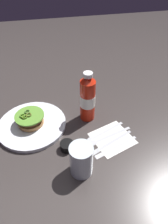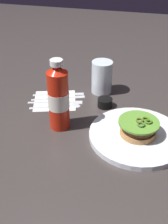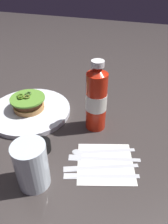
{
  "view_description": "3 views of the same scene",
  "coord_description": "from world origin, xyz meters",
  "px_view_note": "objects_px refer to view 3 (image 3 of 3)",
  "views": [
    {
      "loc": [
        0.03,
        0.6,
        0.61
      ],
      "look_at": [
        -0.1,
        0.02,
        0.07
      ],
      "focal_mm": 31.1,
      "sensor_mm": 36.0,
      "label": 1
    },
    {
      "loc": [
        0.13,
        -0.71,
        0.54
      ],
      "look_at": [
        -0.06,
        0.01,
        0.05
      ],
      "focal_mm": 44.61,
      "sensor_mm": 36.0,
      "label": 2
    },
    {
      "loc": [
        -0.27,
        0.51,
        0.46
      ],
      "look_at": [
        -0.1,
        0.0,
        0.07
      ],
      "focal_mm": 34.12,
      "sensor_mm": 36.0,
      "label": 3
    }
  ],
  "objects_px": {
    "water_glass": "(32,165)",
    "fork_utensil": "(98,158)",
    "napkin": "(105,163)",
    "condiment_cup": "(42,146)",
    "spoon_utensil": "(94,151)",
    "burger_sandwich": "(28,103)",
    "dinner_plate": "(30,111)",
    "steak_knife": "(96,167)",
    "butter_knife": "(97,175)",
    "ketchup_bottle": "(96,99)"
  },
  "relations": [
    {
      "from": "water_glass",
      "to": "fork_utensil",
      "type": "xyz_separation_m",
      "value": [
        -0.13,
        -0.12,
        -0.06
      ]
    },
    {
      "from": "dinner_plate",
      "to": "butter_knife",
      "type": "height_order",
      "value": "dinner_plate"
    },
    {
      "from": "dinner_plate",
      "to": "burger_sandwich",
      "type": "bearing_deg",
      "value": -40.6
    },
    {
      "from": "napkin",
      "to": "butter_knife",
      "type": "bearing_deg",
      "value": 77.77
    },
    {
      "from": "dinner_plate",
      "to": "water_glass",
      "type": "relative_size",
      "value": 2.32
    },
    {
      "from": "water_glass",
      "to": "fork_utensil",
      "type": "height_order",
      "value": "water_glass"
    },
    {
      "from": "water_glass",
      "to": "fork_utensil",
      "type": "bearing_deg",
      "value": -136.56
    },
    {
      "from": "dinner_plate",
      "to": "napkin",
      "type": "xyz_separation_m",
      "value": [
        -0.32,
        0.14,
        -0.01
      ]
    },
    {
      "from": "dinner_plate",
      "to": "napkin",
      "type": "height_order",
      "value": "dinner_plate"
    },
    {
      "from": "burger_sandwich",
      "to": "water_glass",
      "type": "distance_m",
      "value": 0.31
    },
    {
      "from": "ketchup_bottle",
      "to": "steak_knife",
      "type": "relative_size",
      "value": 1.2
    },
    {
      "from": "butter_knife",
      "to": "spoon_utensil",
      "type": "bearing_deg",
      "value": -69.88
    },
    {
      "from": "water_glass",
      "to": "butter_knife",
      "type": "relative_size",
      "value": 0.65
    },
    {
      "from": "ketchup_bottle",
      "to": "water_glass",
      "type": "relative_size",
      "value": 1.85
    },
    {
      "from": "butter_knife",
      "to": "water_glass",
      "type": "bearing_deg",
      "value": 24.51
    },
    {
      "from": "water_glass",
      "to": "butter_knife",
      "type": "distance_m",
      "value": 0.17
    },
    {
      "from": "condiment_cup",
      "to": "butter_knife",
      "type": "height_order",
      "value": "condiment_cup"
    },
    {
      "from": "spoon_utensil",
      "to": "steak_knife",
      "type": "height_order",
      "value": "same"
    },
    {
      "from": "ketchup_bottle",
      "to": "napkin",
      "type": "height_order",
      "value": "ketchup_bottle"
    },
    {
      "from": "condiment_cup",
      "to": "dinner_plate",
      "type": "bearing_deg",
      "value": -49.7
    },
    {
      "from": "ketchup_bottle",
      "to": "steak_knife",
      "type": "bearing_deg",
      "value": 106.87
    },
    {
      "from": "burger_sandwich",
      "to": "dinner_plate",
      "type": "bearing_deg",
      "value": 139.4
    },
    {
      "from": "burger_sandwich",
      "to": "water_glass",
      "type": "height_order",
      "value": "water_glass"
    },
    {
      "from": "condiment_cup",
      "to": "spoon_utensil",
      "type": "distance_m",
      "value": 0.15
    },
    {
      "from": "steak_knife",
      "to": "burger_sandwich",
      "type": "bearing_deg",
      "value": -29.23
    },
    {
      "from": "burger_sandwich",
      "to": "ketchup_bottle",
      "type": "bearing_deg",
      "value": -179.77
    },
    {
      "from": "condiment_cup",
      "to": "napkin",
      "type": "distance_m",
      "value": 0.19
    },
    {
      "from": "water_glass",
      "to": "steak_knife",
      "type": "bearing_deg",
      "value": -145.82
    },
    {
      "from": "dinner_plate",
      "to": "spoon_utensil",
      "type": "height_order",
      "value": "dinner_plate"
    },
    {
      "from": "steak_knife",
      "to": "butter_knife",
      "type": "height_order",
      "value": "same"
    },
    {
      "from": "water_glass",
      "to": "spoon_utensil",
      "type": "height_order",
      "value": "water_glass"
    },
    {
      "from": "ketchup_bottle",
      "to": "steak_knife",
      "type": "height_order",
      "value": "ketchup_bottle"
    },
    {
      "from": "burger_sandwich",
      "to": "butter_knife",
      "type": "distance_m",
      "value": 0.37
    },
    {
      "from": "steak_knife",
      "to": "napkin",
      "type": "bearing_deg",
      "value": -129.43
    },
    {
      "from": "napkin",
      "to": "steak_knife",
      "type": "relative_size",
      "value": 0.79
    },
    {
      "from": "spoon_utensil",
      "to": "fork_utensil",
      "type": "distance_m",
      "value": 0.03
    },
    {
      "from": "napkin",
      "to": "fork_utensil",
      "type": "height_order",
      "value": "fork_utensil"
    },
    {
      "from": "ketchup_bottle",
      "to": "butter_knife",
      "type": "bearing_deg",
      "value": 107.12
    },
    {
      "from": "condiment_cup",
      "to": "fork_utensil",
      "type": "xyz_separation_m",
      "value": [
        -0.16,
        -0.02,
        -0.01
      ]
    },
    {
      "from": "fork_utensil",
      "to": "butter_knife",
      "type": "bearing_deg",
      "value": 102.07
    },
    {
      "from": "dinner_plate",
      "to": "burger_sandwich",
      "type": "relative_size",
      "value": 2.39
    },
    {
      "from": "condiment_cup",
      "to": "butter_knife",
      "type": "relative_size",
      "value": 0.28
    },
    {
      "from": "napkin",
      "to": "condiment_cup",
      "type": "bearing_deg",
      "value": 3.02
    },
    {
      "from": "water_glass",
      "to": "dinner_plate",
      "type": "bearing_deg",
      "value": -57.46
    },
    {
      "from": "napkin",
      "to": "dinner_plate",
      "type": "bearing_deg",
      "value": -24.12
    },
    {
      "from": "condiment_cup",
      "to": "water_glass",
      "type": "bearing_deg",
      "value": 108.42
    },
    {
      "from": "water_glass",
      "to": "napkin",
      "type": "bearing_deg",
      "value": -143.22
    },
    {
      "from": "dinner_plate",
      "to": "condiment_cup",
      "type": "relative_size",
      "value": 5.47
    },
    {
      "from": "ketchup_bottle",
      "to": "fork_utensil",
      "type": "relative_size",
      "value": 1.16
    },
    {
      "from": "napkin",
      "to": "spoon_utensil",
      "type": "height_order",
      "value": "spoon_utensil"
    }
  ]
}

